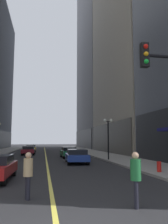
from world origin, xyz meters
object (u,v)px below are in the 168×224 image
car_blue (77,156)px  car_maroon (29,150)px  car_green (69,152)px  pedestrian_in_tan_trench (28,172)px  car_yellow (31,148)px  fire_hydrant_right (159,168)px  pedestrian_in_green_parka (136,175)px  street_lamp_right_mid (108,130)px

car_blue → car_maroon: same height
car_blue → car_maroon: bearing=110.0°
car_green → pedestrian_in_tan_trench: (-3.63, -20.39, 0.27)m
car_blue → car_green: (0.03, 7.41, -0.00)m
car_green → pedestrian_in_tan_trench: pedestrian_in_tan_trench is taller
car_yellow → pedestrian_in_tan_trench: (1.84, -38.11, 0.26)m
car_maroon → fire_hydrant_right: (9.42, -22.17, -0.32)m
pedestrian_in_green_parka → fire_hydrant_right: 8.13m
car_yellow → fire_hydrant_right: size_ratio=5.40×
pedestrian_in_tan_trench → street_lamp_right_mid: (7.29, 15.23, 2.27)m
fire_hydrant_right → car_yellow: bearing=106.3°
pedestrian_in_tan_trench → pedestrian_in_green_parka: pedestrian_in_green_parka is taller
car_green → car_maroon: same height
street_lamp_right_mid → fire_hydrant_right: 10.47m
pedestrian_in_tan_trench → car_maroon: bearing=93.4°
car_green → car_yellow: (-5.47, 17.72, 0.00)m
car_blue → car_green: bearing=89.8°
car_maroon → car_blue: bearing=-70.0°
car_blue → pedestrian_in_tan_trench: size_ratio=2.66×
car_maroon → fire_hydrant_right: 24.09m
car_blue → street_lamp_right_mid: 5.01m
car_green → fire_hydrant_right: (4.16, -15.22, -0.32)m
car_green → car_maroon: 8.71m
car_green → pedestrian_in_green_parka: size_ratio=2.42×
pedestrian_in_tan_trench → fire_hydrant_right: bearing=33.6°
car_yellow → pedestrian_in_tan_trench: pedestrian_in_tan_trench is taller
car_maroon → car_yellow: size_ratio=0.93×
car_yellow → pedestrian_in_green_parka: 40.14m
car_green → car_blue: bearing=-90.2°
car_maroon → pedestrian_in_green_parka: size_ratio=2.31×
pedestrian_in_green_parka → car_blue: bearing=89.4°
pedestrian_in_green_parka → street_lamp_right_mid: 17.48m
car_yellow → pedestrian_in_tan_trench: size_ratio=2.56×
car_yellow → pedestrian_in_tan_trench: bearing=-87.2°
car_blue → fire_hydrant_right: car_blue is taller
pedestrian_in_green_parka → street_lamp_right_mid: street_lamp_right_mid is taller
car_maroon → car_yellow: bearing=91.1°
car_green → street_lamp_right_mid: bearing=-54.7°
car_maroon → pedestrian_in_tan_trench: (1.62, -27.34, 0.27)m
car_yellow → fire_hydrant_right: bearing=-73.7°
car_blue → street_lamp_right_mid: (3.68, 2.25, 2.54)m
pedestrian_in_tan_trench → street_lamp_right_mid: bearing=64.4°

